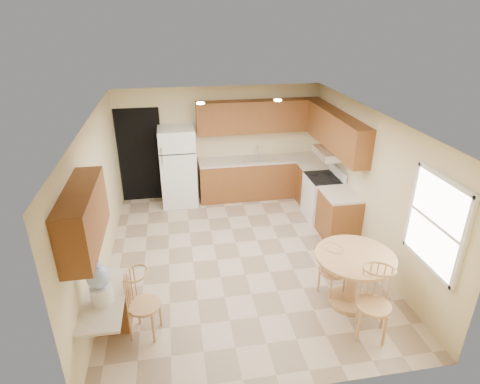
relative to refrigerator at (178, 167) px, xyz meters
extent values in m
plane|color=#C1A78C|center=(0.95, -2.40, -0.86)|extent=(5.50, 5.50, 0.00)
cube|color=white|center=(0.95, -2.40, 1.64)|extent=(4.50, 5.50, 0.02)
cube|color=beige|center=(0.95, 0.35, 0.39)|extent=(4.50, 0.02, 2.50)
cube|color=beige|center=(0.95, -5.15, 0.39)|extent=(4.50, 0.02, 2.50)
cube|color=beige|center=(-1.30, -2.40, 0.39)|extent=(0.02, 5.50, 2.50)
cube|color=beige|center=(3.20, -2.40, 0.39)|extent=(0.02, 5.50, 2.50)
cube|color=black|center=(-0.80, 0.34, 0.19)|extent=(0.90, 0.02, 2.10)
cube|color=brown|center=(1.83, 0.05, -0.43)|extent=(2.75, 0.60, 0.87)
cube|color=beige|center=(1.83, 0.05, 0.03)|extent=(2.75, 0.63, 0.04)
cube|color=brown|center=(2.90, -0.54, -0.43)|extent=(0.60, 0.59, 0.87)
cube|color=beige|center=(2.90, -0.54, 0.03)|extent=(0.63, 0.59, 0.04)
cube|color=brown|center=(2.90, -2.00, -0.43)|extent=(0.60, 0.80, 0.87)
cube|color=beige|center=(2.90, -2.00, 0.03)|extent=(0.63, 0.80, 0.04)
cube|color=brown|center=(1.83, 0.19, 0.99)|extent=(2.75, 0.33, 0.70)
cube|color=brown|center=(3.04, -1.19, 0.99)|extent=(0.33, 2.42, 0.70)
cube|color=brown|center=(-1.13, -4.00, 0.99)|extent=(0.33, 1.40, 0.70)
cube|color=silver|center=(1.80, 0.05, 0.05)|extent=(0.78, 0.44, 0.01)
cube|color=silver|center=(2.95, -1.22, 0.56)|extent=(0.50, 0.76, 0.14)
cube|color=brown|center=(-1.05, -3.72, -0.50)|extent=(0.48, 0.42, 0.72)
cube|color=beige|center=(-1.05, -4.10, -0.11)|extent=(0.50, 1.20, 0.04)
cube|color=white|center=(3.18, -4.25, 0.64)|extent=(0.05, 1.00, 1.20)
cube|color=white|center=(3.17, -4.25, 1.26)|extent=(0.05, 1.10, 0.06)
cube|color=white|center=(3.17, -4.25, 0.02)|extent=(0.05, 1.10, 0.06)
cube|color=white|center=(3.17, -4.78, 0.64)|extent=(0.05, 0.06, 1.28)
cube|color=white|center=(3.17, -3.72, 0.64)|extent=(0.05, 0.06, 1.28)
cylinder|color=white|center=(0.45, -1.20, 1.62)|extent=(0.14, 0.14, 0.02)
cylinder|color=white|center=(1.85, -1.20, 1.62)|extent=(0.14, 0.14, 0.02)
cube|color=white|center=(0.00, 0.00, 0.00)|extent=(0.76, 0.71, 1.72)
cube|color=black|center=(0.00, -0.36, 0.41)|extent=(0.75, 0.01, 0.02)
cube|color=silver|center=(-0.32, -0.37, 0.30)|extent=(0.03, 0.03, 0.18)
cube|color=silver|center=(-0.32, -0.37, 0.51)|extent=(0.03, 0.03, 0.14)
cube|color=white|center=(2.87, -1.22, -0.41)|extent=(0.65, 0.76, 0.90)
cube|color=black|center=(2.87, -1.22, 0.04)|extent=(0.64, 0.75, 0.02)
cube|color=white|center=(3.15, -1.22, 0.14)|extent=(0.06, 0.76, 0.18)
cylinder|color=tan|center=(2.35, -3.84, -0.83)|extent=(0.61, 0.61, 0.07)
cylinder|color=tan|center=(2.35, -3.84, -0.45)|extent=(0.15, 0.15, 0.75)
cylinder|color=tan|center=(2.35, -3.84, -0.05)|extent=(1.13, 1.13, 0.04)
cylinder|color=tan|center=(2.15, -3.59, -0.46)|extent=(0.37, 0.37, 0.04)
cylinder|color=tan|center=(2.02, -3.46, -0.66)|extent=(0.03, 0.03, 0.40)
cylinder|color=tan|center=(2.29, -3.46, -0.66)|extent=(0.03, 0.03, 0.40)
cylinder|color=tan|center=(2.02, -3.73, -0.66)|extent=(0.03, 0.03, 0.40)
cylinder|color=tan|center=(2.29, -3.73, -0.66)|extent=(0.03, 0.03, 0.40)
cylinder|color=tan|center=(2.35, -4.49, -0.38)|extent=(0.45, 0.45, 0.04)
cylinder|color=tan|center=(2.19, -4.33, -0.62)|extent=(0.04, 0.04, 0.49)
cylinder|color=tan|center=(2.51, -4.33, -0.62)|extent=(0.04, 0.04, 0.49)
cylinder|color=tan|center=(2.19, -4.65, -0.62)|extent=(0.04, 0.04, 0.49)
cylinder|color=tan|center=(2.51, -4.65, -0.62)|extent=(0.04, 0.04, 0.49)
cylinder|color=tan|center=(-0.60, -3.95, -0.40)|extent=(0.43, 0.43, 0.04)
cylinder|color=tan|center=(-0.75, -3.80, -0.63)|extent=(0.04, 0.04, 0.46)
cylinder|color=tan|center=(-0.45, -3.80, -0.63)|extent=(0.04, 0.04, 0.46)
cylinder|color=tan|center=(-0.75, -4.10, -0.63)|extent=(0.04, 0.04, 0.46)
cylinder|color=tan|center=(-0.45, -4.10, -0.63)|extent=(0.04, 0.04, 0.46)
cylinder|color=white|center=(-1.05, -4.16, 0.02)|extent=(0.26, 0.26, 0.22)
sphere|color=#9ABDEE|center=(-1.05, -4.16, 0.27)|extent=(0.28, 0.28, 0.28)
cylinder|color=#9ABDEE|center=(-1.05, -4.16, 0.45)|extent=(0.07, 0.07, 0.08)
camera|label=1|loc=(-0.07, -8.24, 3.15)|focal=30.00mm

